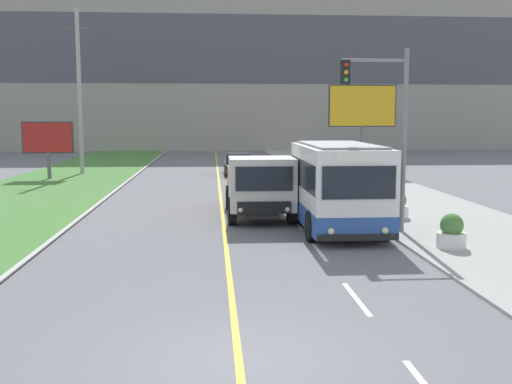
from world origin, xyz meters
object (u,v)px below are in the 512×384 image
car_distant (237,164)px  dump_truck (260,188)px  planter_round_third (362,189)px  billboard_large (362,109)px  billboard_small (48,139)px  planter_round_second (397,206)px  utility_pole_far (79,91)px  planter_round_near (451,233)px  traffic_light_mast (387,118)px  city_bus (338,187)px

car_distant → dump_truck: bearing=-89.7°
planter_round_third → billboard_large: bearing=76.2°
billboard_small → planter_round_second: 24.10m
billboard_small → car_distant: bearing=10.3°
dump_truck → utility_pole_far: size_ratio=0.58×
planter_round_second → billboard_small: bearing=136.9°
dump_truck → planter_round_near: dump_truck is taller
car_distant → billboard_small: (-12.14, -2.20, 1.85)m
traffic_light_mast → dump_truck: bearing=141.2°
city_bus → dump_truck: 3.71m
billboard_small → planter_round_third: billboard_small is taller
dump_truck → planter_round_third: size_ratio=6.23×
billboard_small → planter_round_third: (17.55, -11.02, -2.00)m
traffic_light_mast → planter_round_second: bearing=64.6°
planter_round_second → car_distant: bearing=106.2°
planter_round_second → planter_round_third: planter_round_third is taller
city_bus → billboard_small: (-14.76, 18.61, 0.99)m
car_distant → planter_round_second: size_ratio=4.13×
utility_pole_far → planter_round_third: (16.22, -14.56, -5.16)m
dump_truck → traffic_light_mast: bearing=-38.8°
dump_truck → traffic_light_mast: (4.01, -3.23, 2.71)m
car_distant → utility_pole_far: utility_pole_far is taller
car_distant → traffic_light_mast: (4.10, -21.34, 3.27)m
utility_pole_far → dump_truck: bearing=-60.7°
city_bus → car_distant: (-2.62, 20.81, -0.86)m
dump_truck → billboard_small: 20.11m
city_bus → utility_pole_far: (-13.43, 22.15, 4.15)m
planter_round_near → planter_round_third: (0.01, 10.76, 0.00)m
planter_round_near → car_distant: bearing=102.7°
billboard_small → traffic_light_mast: bearing=-49.7°
planter_round_third → planter_round_near: bearing=-90.1°
city_bus → dump_truck: city_bus is taller
dump_truck → traffic_light_mast: 5.82m
car_distant → planter_round_second: (5.41, -18.60, -0.15)m
car_distant → traffic_light_mast: traffic_light_mast is taller
city_bus → planter_round_second: bearing=38.4°
traffic_light_mast → planter_round_near: bearing=-63.8°
car_distant → planter_round_third: 14.28m
traffic_light_mast → billboard_small: traffic_light_mast is taller
city_bus → utility_pole_far: 26.23m
billboard_large → planter_round_near: (-3.05, -23.11, -3.96)m
car_distant → utility_pole_far: size_ratio=0.38×
city_bus → planter_round_second: city_bus is taller
billboard_small → planter_round_near: (17.54, -21.79, -2.00)m
planter_round_third → city_bus: bearing=-110.2°
dump_truck → utility_pole_far: 22.74m
billboard_large → planter_round_third: 13.32m
dump_truck → utility_pole_far: utility_pole_far is taller
planter_round_near → planter_round_second: (0.01, 5.38, -0.00)m
city_bus → planter_round_near: bearing=-48.8°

